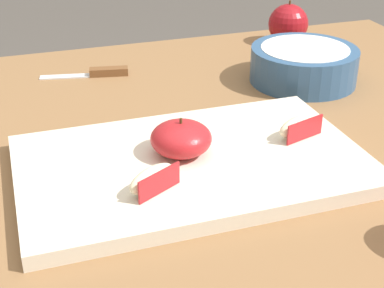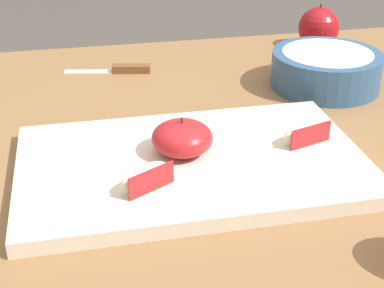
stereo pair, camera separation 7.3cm
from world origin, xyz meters
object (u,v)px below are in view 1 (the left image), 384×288
whole_apple_red_delicious (288,24)px  apple_half_skin_up (181,139)px  paring_knife (101,72)px  ceramic_fruit_bowl (304,64)px  apple_wedge_front (153,179)px  apple_wedge_right (299,126)px  cutting_board (192,164)px

whole_apple_red_delicious → apple_half_skin_up: bearing=-131.0°
paring_knife → ceramic_fruit_bowl: size_ratio=0.85×
apple_wedge_front → paring_knife: (0.02, 0.44, -0.03)m
apple_half_skin_up → paring_knife: (-0.04, 0.36, -0.04)m
apple_wedge_right → ceramic_fruit_bowl: size_ratio=0.38×
cutting_board → apple_wedge_right: bearing=3.9°
apple_half_skin_up → whole_apple_red_delicious: 0.56m
cutting_board → apple_wedge_right: apple_wedge_right is taller
cutting_board → ceramic_fruit_bowl: (0.29, 0.24, 0.02)m
apple_wedge_front → ceramic_fruit_bowl: 0.46m
cutting_board → whole_apple_red_delicious: bearing=50.8°
whole_apple_red_delicious → ceramic_fruit_bowl: 0.22m
paring_knife → ceramic_fruit_bowl: (0.34, -0.14, 0.03)m
apple_half_skin_up → apple_wedge_right: bearing=-1.4°
cutting_board → paring_knife: size_ratio=2.79×
apple_half_skin_up → apple_wedge_front: size_ratio=1.14×
whole_apple_red_delicious → ceramic_fruit_bowl: (-0.07, -0.21, -0.01)m
ceramic_fruit_bowl → whole_apple_red_delicious: bearing=70.5°
whole_apple_red_delicious → paring_knife: bearing=-171.3°
apple_half_skin_up → apple_wedge_front: apple_half_skin_up is taller
apple_half_skin_up → whole_apple_red_delicious: (0.37, 0.43, -0.00)m
apple_half_skin_up → apple_wedge_front: bearing=-128.1°
cutting_board → apple_wedge_right: (0.16, 0.01, 0.02)m
cutting_board → whole_apple_red_delicious: size_ratio=4.89×
cutting_board → apple_half_skin_up: (-0.01, 0.02, 0.03)m
paring_knife → ceramic_fruit_bowl: 0.37m
apple_wedge_right → ceramic_fruit_bowl: 0.26m
whole_apple_red_delicious → cutting_board: bearing=-129.2°
apple_wedge_front → whole_apple_red_delicious: (0.43, 0.50, 0.01)m
paring_knife → apple_wedge_right: bearing=-60.3°
whole_apple_red_delicious → ceramic_fruit_bowl: bearing=-109.5°
apple_half_skin_up → cutting_board: bearing=-56.5°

